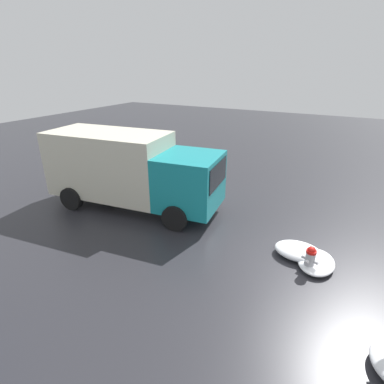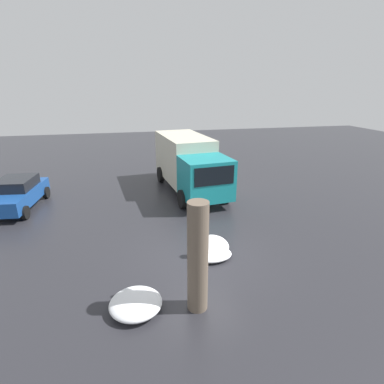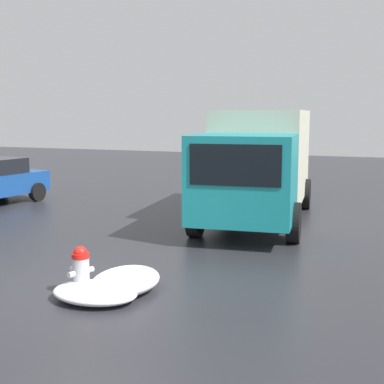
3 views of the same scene
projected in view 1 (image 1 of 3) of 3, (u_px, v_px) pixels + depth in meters
ground_plane at (308, 271)px, 8.28m from camera, size 60.00×60.00×0.00m
fire_hydrant at (310, 259)px, 8.12m from camera, size 0.47×0.37×0.78m
delivery_truck at (130, 168)px, 11.50m from camera, size 6.95×3.12×2.92m
snow_pile_by_hydrant at (298, 251)px, 8.85m from camera, size 1.37×1.02×0.36m
snow_pile_by_tree at (316, 262)px, 8.44m from camera, size 0.98×1.36×0.25m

